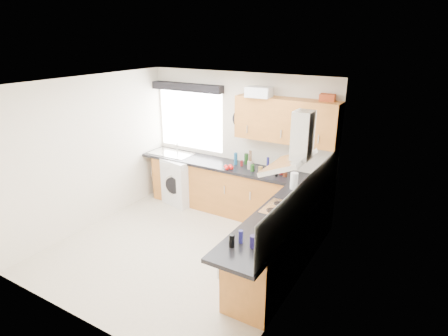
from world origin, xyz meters
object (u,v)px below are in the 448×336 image
Objects in this scene: extractor_hood at (295,149)px; upper_cabinets at (286,120)px; washing_machine at (183,180)px; oven at (282,242)px.

upper_cabinets is (-0.65, 1.33, 0.03)m from extractor_hood.
washing_machine is at bearing -173.42° from upper_cabinets.
extractor_hood is 0.46× the size of upper_cabinets.
oven is at bearing -11.52° from washing_machine.
extractor_hood is at bearing -63.87° from upper_cabinets.
extractor_hood reaches higher than washing_machine.
upper_cabinets is (-0.55, 1.32, 1.38)m from oven.
upper_cabinets is 1.91× the size of washing_machine.
oven is 1.99m from upper_cabinets.
washing_machine is (-2.60, 1.10, -1.32)m from extractor_hood.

